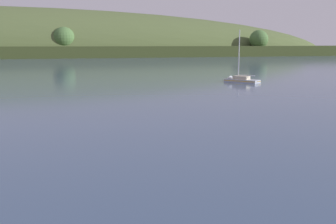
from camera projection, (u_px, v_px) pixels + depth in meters
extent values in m
cube|color=#35401E|center=(35.00, 52.00, 206.70)|extent=(528.19, 55.04, 5.59)
sphere|color=#476B38|center=(64.00, 38.00, 201.57)|extent=(11.37, 11.37, 11.37)
sphere|color=#476B38|center=(259.00, 39.00, 232.76)|extent=(10.81, 10.81, 10.81)
cube|color=#ADB2BC|center=(242.00, 82.00, 72.08)|extent=(5.34, 6.38, 1.05)
cone|color=#ADB2BC|center=(227.00, 81.00, 73.98)|extent=(2.65, 2.49, 2.15)
cube|color=gold|center=(242.00, 81.00, 72.04)|extent=(5.36, 6.40, 0.11)
cube|color=#BCB299|center=(241.00, 78.00, 72.04)|extent=(2.83, 3.16, 0.60)
cylinder|color=silver|center=(239.00, 55.00, 71.74)|extent=(0.16, 0.16, 8.76)
cylinder|color=silver|center=(247.00, 75.00, 71.35)|extent=(1.94, 2.76, 0.13)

